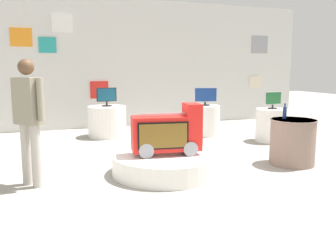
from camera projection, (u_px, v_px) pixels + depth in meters
ground_plane at (166, 177)px, 4.97m from camera, size 30.00×30.00×0.00m
back_wall_display at (104, 63)px, 9.00m from camera, size 11.56×0.13×3.29m
main_display_pedestal at (166, 164)px, 5.15m from camera, size 1.57×1.57×0.28m
novelty_firetruck_tv at (168, 134)px, 5.08m from camera, size 1.03×0.55×0.73m
display_pedestal_center_rear at (205, 120)px, 8.07m from camera, size 0.68×0.68×0.68m
tv_on_center_rear at (205, 96)px, 7.98m from camera, size 0.53×0.22×0.41m
display_pedestal_right_rear at (107, 121)px, 7.91m from camera, size 0.84×0.84×0.68m
tv_on_right_rear at (107, 96)px, 7.82m from camera, size 0.44×0.23×0.41m
display_pedestal_far_right at (272, 125)px, 7.40m from camera, size 0.67×0.67×0.68m
tv_on_far_right at (273, 100)px, 7.31m from camera, size 0.42×0.19×0.36m
side_table_round at (292, 141)px, 5.60m from camera, size 0.72×0.72×0.72m
bottle_on_side_table at (285, 113)px, 5.61m from camera, size 0.06×0.06×0.25m
shopper_browsing_rear at (29, 113)px, 4.47m from camera, size 0.39×0.46×1.64m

